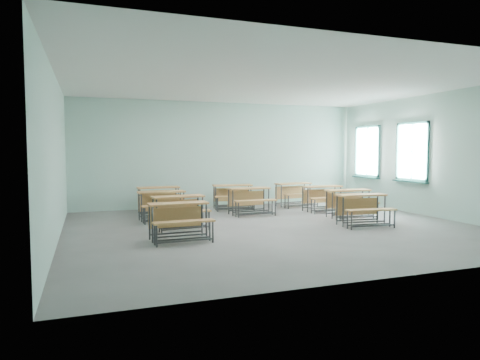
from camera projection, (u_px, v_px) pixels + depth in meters
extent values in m
cube|color=slate|center=(275.00, 228.00, 9.59)|extent=(9.00, 8.00, 0.02)
cube|color=silver|center=(276.00, 83.00, 9.37)|extent=(9.00, 8.00, 0.02)
cube|color=#A3CCBE|center=(222.00, 154.00, 13.25)|extent=(9.00, 0.02, 3.20)
cube|color=#A3CCBE|center=(400.00, 160.00, 5.72)|extent=(9.00, 0.02, 3.20)
cube|color=#A3CCBE|center=(55.00, 157.00, 7.96)|extent=(0.02, 8.00, 3.20)
cube|color=#A3CCBE|center=(435.00, 155.00, 11.00)|extent=(0.02, 8.00, 3.20)
cube|color=#1B4D48|center=(367.00, 175.00, 13.66)|extent=(0.06, 1.20, 0.06)
cube|color=#1B4D48|center=(368.00, 127.00, 13.56)|extent=(0.06, 1.20, 0.06)
cube|color=#1B4D48|center=(379.00, 151.00, 13.07)|extent=(0.06, 0.06, 1.60)
cube|color=#1B4D48|center=(356.00, 151.00, 14.15)|extent=(0.06, 0.06, 1.60)
cube|color=#1B4D48|center=(367.00, 151.00, 13.61)|extent=(0.04, 0.04, 1.48)
cube|color=#1B4D48|center=(367.00, 151.00, 13.61)|extent=(0.04, 1.08, 0.04)
cube|color=#1B4D48|center=(365.00, 177.00, 13.65)|extent=(0.14, 1.28, 0.04)
cube|color=white|center=(368.00, 151.00, 13.62)|extent=(0.01, 1.08, 1.48)
cube|color=#1B4D48|center=(411.00, 179.00, 11.79)|extent=(0.06, 1.20, 0.06)
cube|color=#1B4D48|center=(413.00, 123.00, 11.68)|extent=(0.06, 1.20, 0.06)
cube|color=#1B4D48|center=(428.00, 151.00, 11.20)|extent=(0.06, 0.06, 1.60)
cube|color=#1B4D48|center=(398.00, 151.00, 12.27)|extent=(0.06, 0.06, 1.60)
cube|color=#1B4D48|center=(412.00, 151.00, 11.73)|extent=(0.04, 0.04, 1.48)
cube|color=#1B4D48|center=(412.00, 151.00, 11.73)|extent=(0.04, 1.08, 0.04)
cube|color=#1B4D48|center=(410.00, 182.00, 11.78)|extent=(0.14, 1.28, 0.04)
cube|color=white|center=(413.00, 151.00, 11.74)|extent=(0.01, 1.08, 1.48)
cube|color=#B0773F|center=(178.00, 204.00, 8.28)|extent=(1.16, 0.42, 0.04)
cube|color=#B0773F|center=(176.00, 217.00, 8.47)|extent=(1.09, 0.06, 0.40)
cylinder|color=#35383A|center=(152.00, 225.00, 7.97)|extent=(0.04, 0.04, 0.68)
cylinder|color=#35383A|center=(206.00, 221.00, 8.36)|extent=(0.04, 0.04, 0.68)
cylinder|color=#35383A|center=(150.00, 222.00, 8.26)|extent=(0.04, 0.04, 0.68)
cylinder|color=#35383A|center=(202.00, 219.00, 8.65)|extent=(0.04, 0.04, 0.68)
cube|color=#35383A|center=(180.00, 236.00, 8.19)|extent=(1.05, 0.07, 0.03)
cube|color=#35383A|center=(177.00, 233.00, 8.47)|extent=(1.05, 0.07, 0.03)
cube|color=#B0773F|center=(184.00, 222.00, 7.88)|extent=(1.16, 0.28, 0.03)
cylinder|color=#35383A|center=(157.00, 236.00, 7.61)|extent=(0.04, 0.04, 0.40)
cylinder|color=#35383A|center=(213.00, 232.00, 8.01)|extent=(0.04, 0.04, 0.40)
cylinder|color=#35383A|center=(155.00, 234.00, 7.78)|extent=(0.04, 0.04, 0.40)
cylinder|color=#35383A|center=(210.00, 230.00, 8.17)|extent=(0.04, 0.04, 0.40)
cube|color=#35383A|center=(185.00, 241.00, 7.82)|extent=(1.05, 0.07, 0.03)
cube|color=#35383A|center=(183.00, 239.00, 7.99)|extent=(1.05, 0.07, 0.03)
cube|color=#B0773F|center=(361.00, 195.00, 9.88)|extent=(1.18, 0.50, 0.04)
cube|color=#B0773F|center=(357.00, 207.00, 10.07)|extent=(1.09, 0.13, 0.40)
cylinder|color=#35383A|center=(343.00, 212.00, 9.63)|extent=(0.04, 0.04, 0.68)
cylinder|color=#35383A|center=(385.00, 210.00, 9.88)|extent=(0.04, 0.04, 0.68)
cylinder|color=#35383A|center=(337.00, 210.00, 9.93)|extent=(0.04, 0.04, 0.68)
cylinder|color=#35383A|center=(377.00, 209.00, 10.17)|extent=(0.04, 0.04, 0.68)
cube|color=#35383A|center=(364.00, 222.00, 9.77)|extent=(1.05, 0.14, 0.03)
cube|color=#35383A|center=(357.00, 220.00, 10.07)|extent=(1.05, 0.14, 0.03)
cube|color=#B0773F|center=(371.00, 210.00, 9.45)|extent=(1.17, 0.36, 0.03)
cylinder|color=#35383A|center=(352.00, 221.00, 9.25)|extent=(0.04, 0.04, 0.40)
cylinder|color=#35383A|center=(395.00, 219.00, 9.50)|extent=(0.04, 0.04, 0.40)
cylinder|color=#35383A|center=(348.00, 220.00, 9.43)|extent=(0.04, 0.04, 0.40)
cylinder|color=#35383A|center=(390.00, 218.00, 9.68)|extent=(0.04, 0.04, 0.40)
cube|color=#35383A|center=(373.00, 226.00, 9.39)|extent=(1.05, 0.14, 0.03)
cube|color=#35383A|center=(369.00, 224.00, 9.56)|extent=(1.05, 0.14, 0.03)
cube|color=#B0773F|center=(178.00, 197.00, 9.53)|extent=(1.18, 0.50, 0.04)
cube|color=#B0773F|center=(176.00, 209.00, 9.71)|extent=(1.09, 0.13, 0.40)
cylinder|color=#35383A|center=(157.00, 215.00, 9.19)|extent=(0.04, 0.04, 0.68)
cylinder|color=#35383A|center=(203.00, 212.00, 9.65)|extent=(0.04, 0.04, 0.68)
cylinder|color=#35383A|center=(153.00, 213.00, 9.47)|extent=(0.04, 0.04, 0.68)
cylinder|color=#35383A|center=(198.00, 210.00, 9.92)|extent=(0.04, 0.04, 0.68)
cube|color=#35383A|center=(180.00, 224.00, 9.44)|extent=(1.05, 0.13, 0.03)
cube|color=#35383A|center=(176.00, 222.00, 9.71)|extent=(1.05, 0.13, 0.03)
cube|color=#B0773F|center=(185.00, 212.00, 9.14)|extent=(1.17, 0.35, 0.03)
cylinder|color=#35383A|center=(162.00, 224.00, 8.84)|extent=(0.04, 0.04, 0.40)
cylinder|color=#35383A|center=(209.00, 221.00, 9.30)|extent=(0.04, 0.04, 0.40)
cylinder|color=#35383A|center=(159.00, 223.00, 9.01)|extent=(0.04, 0.04, 0.40)
cylinder|color=#35383A|center=(206.00, 220.00, 9.46)|extent=(0.04, 0.04, 0.40)
cube|color=#35383A|center=(186.00, 228.00, 9.08)|extent=(1.05, 0.13, 0.03)
cube|color=#35383A|center=(183.00, 227.00, 9.24)|extent=(1.05, 0.13, 0.03)
cube|color=#B0773F|center=(348.00, 190.00, 11.04)|extent=(1.17, 0.45, 0.04)
cube|color=#B0773F|center=(344.00, 201.00, 11.23)|extent=(1.09, 0.09, 0.40)
cylinder|color=#35383A|center=(332.00, 205.00, 10.78)|extent=(0.04, 0.04, 0.68)
cylinder|color=#35383A|center=(369.00, 204.00, 11.07)|extent=(0.04, 0.04, 0.68)
cylinder|color=#35383A|center=(327.00, 204.00, 11.07)|extent=(0.04, 0.04, 0.68)
cylinder|color=#35383A|center=(362.00, 203.00, 11.36)|extent=(0.04, 0.04, 0.68)
cube|color=#35383A|center=(351.00, 214.00, 10.94)|extent=(1.05, 0.09, 0.03)
cube|color=#35383A|center=(345.00, 213.00, 11.23)|extent=(1.05, 0.09, 0.03)
cube|color=#B0773F|center=(357.00, 203.00, 10.62)|extent=(1.16, 0.31, 0.03)
cylinder|color=#35383A|center=(340.00, 213.00, 10.40)|extent=(0.04, 0.04, 0.40)
cylinder|color=#35383A|center=(378.00, 212.00, 10.70)|extent=(0.04, 0.04, 0.40)
cylinder|color=#35383A|center=(336.00, 212.00, 10.58)|extent=(0.04, 0.04, 0.40)
cylinder|color=#35383A|center=(374.00, 211.00, 10.87)|extent=(0.04, 0.04, 0.40)
cube|color=#35383A|center=(359.00, 217.00, 10.56)|extent=(1.05, 0.09, 0.03)
cube|color=#35383A|center=(355.00, 216.00, 10.73)|extent=(1.05, 0.09, 0.03)
cube|color=#B0773F|center=(161.00, 192.00, 10.60)|extent=(1.17, 0.47, 0.04)
cube|color=#B0773F|center=(160.00, 203.00, 10.79)|extent=(1.09, 0.10, 0.40)
cylinder|color=#35383A|center=(142.00, 208.00, 10.28)|extent=(0.04, 0.04, 0.68)
cylinder|color=#35383A|center=(184.00, 206.00, 10.70)|extent=(0.04, 0.04, 0.68)
cylinder|color=#35383A|center=(139.00, 207.00, 10.56)|extent=(0.04, 0.04, 0.68)
cylinder|color=#35383A|center=(180.00, 204.00, 10.98)|extent=(0.04, 0.04, 0.68)
cube|color=#35383A|center=(163.00, 217.00, 10.51)|extent=(1.05, 0.10, 0.03)
cube|color=#35383A|center=(160.00, 215.00, 10.79)|extent=(1.05, 0.10, 0.03)
cube|color=#B0773F|center=(166.00, 205.00, 10.20)|extent=(1.16, 0.32, 0.03)
cylinder|color=#35383A|center=(145.00, 216.00, 9.92)|extent=(0.04, 0.04, 0.40)
cylinder|color=#35383A|center=(189.00, 214.00, 10.35)|extent=(0.04, 0.04, 0.40)
cylinder|color=#35383A|center=(143.00, 215.00, 10.09)|extent=(0.04, 0.04, 0.40)
cylinder|color=#35383A|center=(186.00, 213.00, 10.52)|extent=(0.04, 0.04, 0.40)
cube|color=#35383A|center=(167.00, 220.00, 10.15)|extent=(1.05, 0.10, 0.03)
cube|color=#35383A|center=(165.00, 219.00, 10.31)|extent=(1.05, 0.10, 0.03)
cube|color=#B0773F|center=(249.00, 188.00, 11.58)|extent=(1.17, 0.43, 0.04)
cube|color=#B0773F|center=(246.00, 198.00, 11.76)|extent=(1.09, 0.07, 0.40)
cylinder|color=#35383A|center=(233.00, 203.00, 11.27)|extent=(0.04, 0.04, 0.68)
cylinder|color=#35383A|center=(269.00, 201.00, 11.66)|extent=(0.04, 0.04, 0.68)
cylinder|color=#35383A|center=(229.00, 202.00, 11.55)|extent=(0.04, 0.04, 0.68)
cylinder|color=#35383A|center=(264.00, 200.00, 11.95)|extent=(0.04, 0.04, 0.68)
cube|color=#35383A|center=(251.00, 211.00, 11.48)|extent=(1.05, 0.07, 0.03)
cube|color=#35383A|center=(247.00, 210.00, 11.76)|extent=(1.05, 0.07, 0.03)
cube|color=#B0773F|center=(256.00, 201.00, 11.18)|extent=(1.16, 0.29, 0.03)
cylinder|color=#35383A|center=(238.00, 210.00, 10.91)|extent=(0.04, 0.04, 0.40)
cylinder|color=#35383A|center=(275.00, 208.00, 11.31)|extent=(0.04, 0.04, 0.40)
cylinder|color=#35383A|center=(236.00, 209.00, 11.08)|extent=(0.04, 0.04, 0.40)
cylinder|color=#35383A|center=(272.00, 207.00, 11.47)|extent=(0.04, 0.04, 0.40)
cube|color=#35383A|center=(257.00, 214.00, 11.12)|extent=(1.05, 0.07, 0.03)
cube|color=#35383A|center=(254.00, 213.00, 11.28)|extent=(1.05, 0.07, 0.03)
cube|color=#B0773F|center=(322.00, 186.00, 12.20)|extent=(1.15, 0.40, 0.04)
cube|color=#B0773F|center=(319.00, 196.00, 12.39)|extent=(1.09, 0.03, 0.40)
cylinder|color=#35383A|center=(308.00, 200.00, 11.91)|extent=(0.03, 0.03, 0.68)
cylinder|color=#35383A|center=(341.00, 199.00, 12.25)|extent=(0.03, 0.03, 0.68)
cylinder|color=#35383A|center=(303.00, 199.00, 12.20)|extent=(0.03, 0.03, 0.68)
cylinder|color=#35383A|center=(335.00, 198.00, 12.54)|extent=(0.03, 0.03, 0.68)
cube|color=#35383A|center=(324.00, 208.00, 12.10)|extent=(1.05, 0.04, 0.03)
cube|color=#35383A|center=(319.00, 207.00, 12.39)|extent=(1.05, 0.04, 0.03)
cube|color=#B0773F|center=(330.00, 198.00, 11.78)|extent=(1.15, 0.25, 0.03)
cylinder|color=#35383A|center=(315.00, 207.00, 11.54)|extent=(0.03, 0.03, 0.40)
cylinder|color=#35383A|center=(348.00, 205.00, 11.88)|extent=(0.03, 0.03, 0.40)
cylinder|color=#35383A|center=(311.00, 206.00, 11.71)|extent=(0.03, 0.03, 0.40)
cylinder|color=#35383A|center=(345.00, 205.00, 12.06)|extent=(0.03, 0.03, 0.40)
cube|color=#35383A|center=(332.00, 211.00, 11.72)|extent=(1.05, 0.04, 0.03)
cube|color=#35383A|center=(328.00, 210.00, 11.89)|extent=(1.05, 0.04, 0.03)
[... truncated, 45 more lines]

